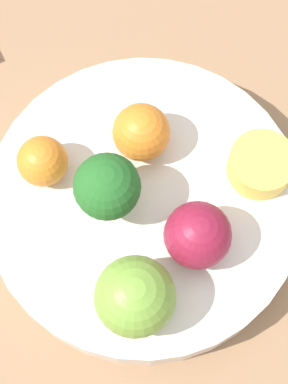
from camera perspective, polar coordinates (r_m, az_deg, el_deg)
The scene contains 9 objects.
ground_plane at distance 0.54m, azimuth 0.00°, elevation -2.48°, with size 6.00×6.00×0.00m, color gray.
table_surface at distance 0.53m, azimuth 0.00°, elevation -2.16°, with size 1.20×1.20×0.02m.
bowl at distance 0.50m, azimuth 0.00°, elevation -1.14°, with size 0.24×0.24×0.04m.
broccoli at distance 0.45m, azimuth -3.23°, elevation 0.14°, with size 0.05×0.05×0.06m.
apple_red at distance 0.45m, azimuth 4.79°, elevation -3.84°, with size 0.05×0.05×0.05m.
apple_green at distance 0.43m, azimuth -0.80°, elevation -9.28°, with size 0.06×0.06×0.06m.
orange_front at distance 0.48m, azimuth -0.24°, elevation 5.33°, with size 0.04×0.04×0.04m.
orange_back at distance 0.48m, azimuth -9.02°, elevation 2.72°, with size 0.04×0.04×0.04m.
small_cup at distance 0.49m, azimuth 10.30°, elevation 2.57°, with size 0.05×0.05×0.02m.
Camera 1 is at (-0.15, 0.04, 0.51)m, focal length 60.00 mm.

